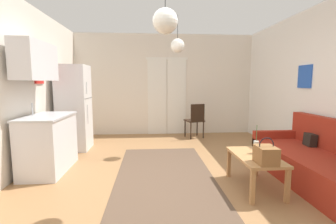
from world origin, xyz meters
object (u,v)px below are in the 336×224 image
(handbag, at_px, (266,155))
(pendant_lamp_near, at_px, (165,21))
(couch, at_px, (322,164))
(accent_chair, at_px, (195,119))
(coffee_table, at_px, (255,160))
(pendant_lamp_far, at_px, (178,46))
(refrigerator, at_px, (74,108))
(bamboo_vase, at_px, (256,147))

(handbag, bearing_deg, pendant_lamp_near, -179.86)
(handbag, bearing_deg, couch, 21.62)
(accent_chair, xyz_separation_m, pendant_lamp_near, (-0.99, -3.33, 1.58))
(handbag, distance_m, accent_chair, 3.34)
(coffee_table, xyz_separation_m, pendant_lamp_far, (-0.85, 1.78, 1.75))
(handbag, bearing_deg, refrigerator, 140.16)
(couch, height_order, coffee_table, couch)
(coffee_table, xyz_separation_m, pendant_lamp_near, (-1.22, -0.32, 1.69))
(pendant_lamp_far, bearing_deg, pendant_lamp_near, -100.11)
(accent_chair, bearing_deg, refrigerator, 0.01)
(accent_chair, distance_m, pendant_lamp_near, 3.82)
(couch, relative_size, handbag, 6.84)
(couch, height_order, pendant_lamp_far, pendant_lamp_far)
(couch, bearing_deg, accent_chair, 113.24)
(bamboo_vase, height_order, pendant_lamp_near, pendant_lamp_near)
(coffee_table, distance_m, refrigerator, 3.73)
(couch, bearing_deg, handbag, -158.38)
(refrigerator, relative_size, pendant_lamp_near, 2.28)
(refrigerator, xyz_separation_m, pendant_lamp_far, (2.14, -0.39, 1.25))
(refrigerator, height_order, pendant_lamp_far, pendant_lamp_far)
(coffee_table, bearing_deg, bamboo_vase, 62.92)
(handbag, xyz_separation_m, refrigerator, (-2.98, 2.48, 0.33))
(coffee_table, bearing_deg, refrigerator, 144.17)
(bamboo_vase, xyz_separation_m, pendant_lamp_near, (-1.28, -0.43, 1.54))
(coffee_table, distance_m, bamboo_vase, 0.19)
(pendant_lamp_near, bearing_deg, couch, 10.44)
(pendant_lamp_near, relative_size, pendant_lamp_far, 1.08)
(bamboo_vase, relative_size, pendant_lamp_far, 0.54)
(couch, distance_m, accent_chair, 3.19)
(bamboo_vase, xyz_separation_m, refrigerator, (-3.05, 2.06, 0.35))
(coffee_table, xyz_separation_m, refrigerator, (-2.99, 2.16, 0.50))
(pendant_lamp_near, bearing_deg, refrigerator, 125.44)
(coffee_table, distance_m, pendant_lamp_far, 2.63)
(couch, height_order, accent_chair, same)
(couch, distance_m, refrigerator, 4.56)
(bamboo_vase, bearing_deg, pendant_lamp_far, 118.28)
(couch, height_order, bamboo_vase, couch)
(bamboo_vase, xyz_separation_m, handbag, (-0.07, -0.42, 0.02))
(couch, height_order, refrigerator, refrigerator)
(accent_chair, bearing_deg, bamboo_vase, 78.60)
(couch, distance_m, pendant_lamp_near, 2.91)
(couch, bearing_deg, pendant_lamp_near, -169.56)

